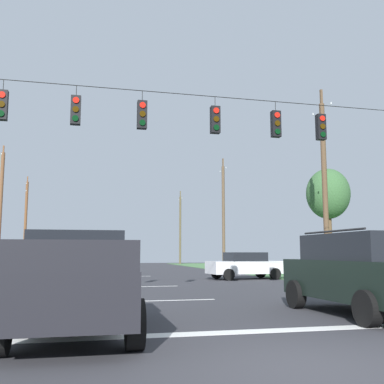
{
  "coord_description": "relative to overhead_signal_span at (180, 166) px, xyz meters",
  "views": [
    {
      "loc": [
        -2.92,
        -5.8,
        1.53
      ],
      "look_at": [
        0.99,
        10.83,
        3.8
      ],
      "focal_mm": 42.46,
      "sensor_mm": 36.0,
      "label": 1
    }
  ],
  "objects": [
    {
      "name": "overhead_signal_span",
      "position": [
        0.0,
        0.0,
        0.0
      ],
      "size": [
        17.8,
        0.31,
        7.61
      ],
      "color": "brown",
      "rests_on": "ground"
    },
    {
      "name": "tree_roadside_left",
      "position": [
        12.79,
        12.67,
        0.98
      ],
      "size": [
        2.89,
        2.89,
        7.12
      ],
      "color": "brown",
      "rests_on": "ground"
    },
    {
      "name": "distant_car_crossing_white",
      "position": [
        5.98,
        10.31,
        -3.6
      ],
      "size": [
        4.44,
        2.32,
        1.52
      ],
      "color": "silver",
      "rests_on": "ground"
    },
    {
      "name": "ground_plane",
      "position": [
        -0.11,
        -8.84,
        -4.39
      ],
      "size": [
        120.0,
        120.0,
        0.0
      ],
      "primitive_type": "plane",
      "color": "#333338"
    },
    {
      "name": "utility_pole_mid_right",
      "position": [
        9.16,
        6.71,
        0.53
      ],
      "size": [
        0.28,
        1.99,
        10.24
      ],
      "color": "brown",
      "rests_on": "ground"
    },
    {
      "name": "distant_car_oncoming",
      "position": [
        -2.06,
        17.99,
        -3.6
      ],
      "size": [
        2.26,
        4.41,
        1.52
      ],
      "color": "navy",
      "rests_on": "ground"
    },
    {
      "name": "utility_pole_far_right",
      "position": [
        9.17,
        24.73,
        0.49
      ],
      "size": [
        0.27,
        1.91,
        10.11
      ],
      "color": "brown",
      "rests_on": "ground"
    },
    {
      "name": "utility_pole_distant_right",
      "position": [
        -9.85,
        24.86,
        0.63
      ],
      "size": [
        0.3,
        1.67,
        10.33
      ],
      "color": "brown",
      "rests_on": "ground"
    },
    {
      "name": "lane_dash_1",
      "position": [
        -0.11,
        5.98,
        -4.39
      ],
      "size": [
        2.5,
        0.15,
        0.01
      ],
      "primitive_type": "cube",
      "rotation": [
        0.0,
        0.0,
        1.57
      ],
      "color": "white",
      "rests_on": "ground"
    },
    {
      "name": "utility_pole_distant_left",
      "position": [
        -10.13,
        43.66,
        0.88
      ],
      "size": [
        0.33,
        1.83,
        10.79
      ],
      "color": "brown",
      "rests_on": "ground"
    },
    {
      "name": "pickup_truck",
      "position": [
        -3.2,
        -5.34,
        -3.43
      ],
      "size": [
        2.34,
        5.43,
        1.95
      ],
      "color": "black",
      "rests_on": "ground"
    },
    {
      "name": "suv_black",
      "position": [
        3.64,
        -4.59,
        -3.33
      ],
      "size": [
        2.21,
        4.8,
        2.05
      ],
      "color": "black",
      "rests_on": "ground"
    },
    {
      "name": "lane_dash_0",
      "position": [
        -0.11,
        -0.08,
        -4.39
      ],
      "size": [
        2.5,
        0.15,
        0.01
      ],
      "primitive_type": "cube",
      "rotation": [
        0.0,
        0.0,
        1.57
      ],
      "color": "white",
      "rests_on": "ground"
    },
    {
      "name": "utility_pole_near_left",
      "position": [
        8.98,
        43.11,
        0.2
      ],
      "size": [
        0.26,
        1.93,
        9.5
      ],
      "color": "brown",
      "rests_on": "ground"
    },
    {
      "name": "lane_dash_2",
      "position": [
        -0.11,
        14.78,
        -4.39
      ],
      "size": [
        2.5,
        0.15,
        0.01
      ],
      "primitive_type": "cube",
      "rotation": [
        0.0,
        0.0,
        1.57
      ],
      "color": "white",
      "rests_on": "ground"
    },
    {
      "name": "stop_bar_stripe",
      "position": [
        -0.11,
        -6.08,
        -4.39
      ],
      "size": [
        15.01,
        0.45,
        0.01
      ],
      "primitive_type": "cube",
      "color": "white",
      "rests_on": "ground"
    }
  ]
}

